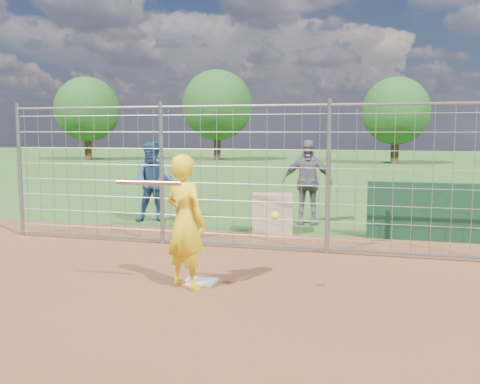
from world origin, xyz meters
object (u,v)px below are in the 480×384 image
(batter, at_px, (185,222))
(bystander_b, at_px, (307,182))
(equipment_bin, at_px, (272,214))
(bystander_a, at_px, (154,182))

(batter, height_order, bystander_b, bystander_b)
(equipment_bin, bearing_deg, bystander_b, 55.83)
(batter, xyz_separation_m, bystander_b, (0.85, 5.28, 0.05))
(bystander_a, distance_m, equipment_bin, 2.96)
(batter, height_order, equipment_bin, batter)
(batter, bearing_deg, equipment_bin, -70.14)
(batter, relative_size, equipment_bin, 2.22)
(bystander_a, xyz_separation_m, bystander_b, (3.38, 0.68, 0.02))
(batter, height_order, bystander_a, bystander_a)
(bystander_a, height_order, equipment_bin, bystander_a)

